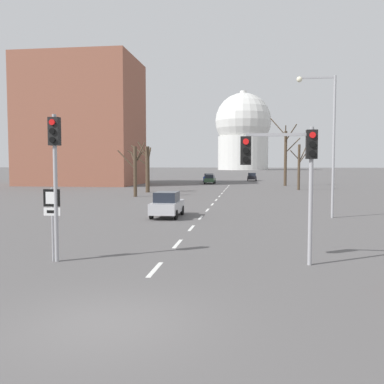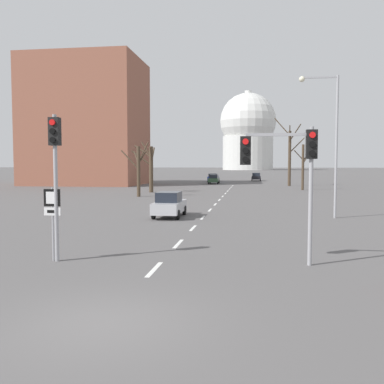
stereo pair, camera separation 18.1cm
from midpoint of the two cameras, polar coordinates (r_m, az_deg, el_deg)
ground_plane at (r=9.73m, az=-11.76°, el=-16.78°), size 800.00×800.00×0.00m
lane_stripe_0 at (r=14.06m, az=-5.34°, el=-10.24°), size 0.16×2.00×0.01m
lane_stripe_1 at (r=18.38m, az=-2.21°, el=-6.90°), size 0.16×2.00×0.01m
lane_stripe_2 at (r=22.77m, az=-0.31°, el=-4.83°), size 0.16×2.00×0.01m
lane_stripe_3 at (r=27.19m, az=0.98°, el=-3.42°), size 0.16×2.00×0.01m
lane_stripe_4 at (r=31.63m, az=1.90°, el=-2.41°), size 0.16×2.00×0.01m
lane_stripe_5 at (r=36.09m, az=2.59°, el=-1.65°), size 0.16×2.00×0.01m
lane_stripe_6 at (r=40.56m, az=3.13°, el=-1.05°), size 0.16×2.00×0.01m
lane_stripe_7 at (r=45.04m, az=3.56°, el=-0.58°), size 0.16×2.00×0.01m
lane_stripe_8 at (r=49.52m, az=3.91°, el=-0.19°), size 0.16×2.00×0.01m
lane_stripe_9 at (r=54.00m, az=4.21°, el=0.14°), size 0.16×2.00×0.01m
lane_stripe_10 at (r=58.48m, az=4.46°, el=0.41°), size 0.16×2.00×0.01m
lane_stripe_11 at (r=62.97m, az=4.67°, el=0.65°), size 0.16×2.00×0.01m
lane_stripe_12 at (r=67.46m, az=4.86°, el=0.86°), size 0.16×2.00×0.01m
traffic_signal_near_left at (r=15.48m, az=-18.13°, el=4.13°), size 0.36×0.34×5.10m
traffic_signal_near_right at (r=14.64m, az=12.28°, el=4.12°), size 2.52×0.34×4.63m
route_sign_post at (r=15.63m, az=-18.47°, el=-2.45°), size 0.60×0.08×2.58m
street_lamp_right at (r=28.26m, az=17.38°, el=7.69°), size 2.42×0.36×8.87m
sedan_near_left at (r=87.29m, az=7.93°, el=2.03°), size 1.85×4.03×1.64m
sedan_near_right at (r=73.71m, az=2.33°, el=1.73°), size 1.75×4.27×1.58m
sedan_mid_centre at (r=81.23m, az=2.23°, el=1.93°), size 1.90×4.05×1.61m
sedan_far_left at (r=27.43m, az=-3.51°, el=-1.67°), size 1.71×4.04×1.63m
bare_tree_left_near at (r=51.48m, az=-6.18°, el=3.46°), size 3.01×3.46×6.11m
bare_tree_right_near at (r=68.01m, az=12.32°, el=4.89°), size 4.87×4.55×10.56m
bare_tree_left_far at (r=44.77m, az=-7.73°, el=3.03°), size 3.05×1.03×5.66m
bare_tree_right_far at (r=57.65m, az=14.03°, el=3.45°), size 2.78×2.75×5.98m
capitol_dome at (r=251.82m, az=6.80°, el=8.00°), size 32.21×32.21×45.50m
apartment_block_left at (r=73.36m, az=-14.46°, el=8.97°), size 18.00×14.00×20.44m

